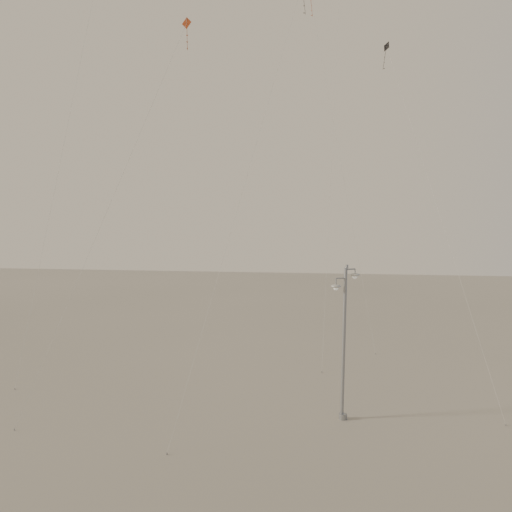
# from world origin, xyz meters

# --- Properties ---
(ground) EXTENTS (160.00, 160.00, 0.00)m
(ground) POSITION_xyz_m (0.00, 0.00, 0.00)
(ground) COLOR gray
(ground) RESTS_ON ground
(street_lamp) EXTENTS (1.48, 1.05, 8.13)m
(street_lamp) POSITION_xyz_m (3.83, 3.23, 4.34)
(street_lamp) COLOR #94989C
(street_lamp) RESTS_ON ground
(kite_1) EXTENTS (5.05, 14.48, 25.87)m
(kite_1) POSITION_xyz_m (-0.23, 8.22, 19.45)
(kite_1) COLOR #282421
(kite_1) RESTS_ON ground
(kite_3) EXTENTS (6.88, 8.99, 22.53)m
(kite_3) POSITION_xyz_m (-7.55, 5.36, 16.04)
(kite_3) COLOR maroon
(kite_3) RESTS_ON ground
(kite_4) EXTENTS (5.69, 13.38, 23.17)m
(kite_4) POSITION_xyz_m (7.89, 13.38, 17.14)
(kite_4) COLOR #282421
(kite_4) RESTS_ON ground
(kite_5) EXTENTS (5.47, 2.23, 28.24)m
(kite_5) POSITION_xyz_m (2.16, 19.21, 20.95)
(kite_5) COLOR #A8371C
(kite_5) RESTS_ON ground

